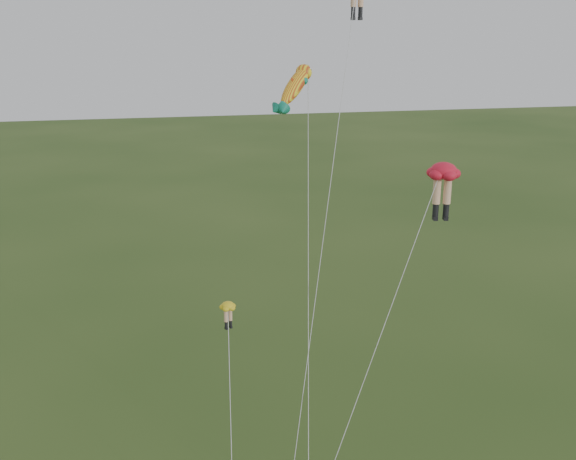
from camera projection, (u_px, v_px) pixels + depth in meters
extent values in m
cylinder|color=black|center=(353.00, 12.00, 34.54)|extent=(0.24, 0.24, 0.52)
cube|color=black|center=(353.00, 19.00, 34.64)|extent=(0.19, 0.31, 0.15)
cylinder|color=black|center=(360.00, 12.00, 34.65)|extent=(0.24, 0.24, 0.52)
cube|color=black|center=(360.00, 19.00, 34.75)|extent=(0.19, 0.31, 0.15)
cylinder|color=silver|center=(326.00, 218.00, 31.29)|extent=(6.59, 11.63, 23.37)
ellipsoid|color=red|center=(444.00, 171.00, 29.17)|extent=(1.88, 1.88, 0.80)
cylinder|color=#EAB18A|center=(437.00, 191.00, 29.44)|extent=(0.35, 0.35, 1.22)
cylinder|color=black|center=(436.00, 210.00, 29.70)|extent=(0.28, 0.28, 0.61)
cube|color=black|center=(435.00, 218.00, 29.82)|extent=(0.27, 0.39, 0.18)
cylinder|color=#EAB18A|center=(447.00, 191.00, 29.45)|extent=(0.35, 0.35, 1.22)
cylinder|color=black|center=(446.00, 210.00, 29.72)|extent=(0.28, 0.28, 0.61)
cube|color=black|center=(445.00, 218.00, 29.83)|extent=(0.27, 0.39, 0.18)
cylinder|color=silver|center=(378.00, 343.00, 27.91)|extent=(7.80, 5.23, 14.71)
ellipsoid|color=yellow|center=(228.00, 306.00, 29.88)|extent=(1.05, 1.05, 0.40)
cylinder|color=#EAB18A|center=(226.00, 316.00, 29.95)|extent=(0.18, 0.18, 0.61)
cylinder|color=black|center=(226.00, 325.00, 30.08)|extent=(0.14, 0.14, 0.31)
cube|color=black|center=(226.00, 328.00, 30.14)|extent=(0.16, 0.20, 0.09)
cylinder|color=#EAB18A|center=(230.00, 314.00, 30.09)|extent=(0.18, 0.18, 0.61)
cylinder|color=black|center=(231.00, 323.00, 30.22)|extent=(0.14, 0.14, 0.31)
cube|color=black|center=(231.00, 327.00, 30.28)|extent=(0.16, 0.20, 0.09)
cylinder|color=silver|center=(231.00, 421.00, 27.79)|extent=(0.96, 6.76, 8.35)
ellipsoid|color=yellow|center=(296.00, 85.00, 32.94)|extent=(2.87, 3.10, 2.55)
sphere|color=yellow|center=(296.00, 85.00, 32.94)|extent=(1.49, 1.53, 1.24)
cone|color=#137E63|center=(296.00, 85.00, 32.94)|extent=(1.27, 1.31, 1.22)
cone|color=#137E63|center=(296.00, 85.00, 32.94)|extent=(1.27, 1.31, 1.22)
cone|color=#137E63|center=(296.00, 85.00, 32.94)|extent=(0.72, 0.74, 0.68)
cone|color=#137E63|center=(296.00, 85.00, 32.94)|extent=(0.72, 0.74, 0.68)
cone|color=#AD3312|center=(296.00, 85.00, 32.94)|extent=(0.75, 0.77, 0.66)
cylinder|color=silver|center=(302.00, 282.00, 30.71)|extent=(1.84, 9.91, 17.81)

